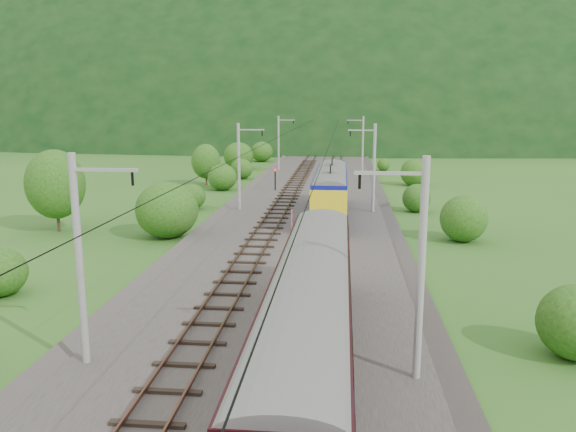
{
  "coord_description": "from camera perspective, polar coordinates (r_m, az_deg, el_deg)",
  "views": [
    {
      "loc": [
        3.44,
        -19.1,
        9.99
      ],
      "look_at": [
        -0.21,
        17.72,
        2.6
      ],
      "focal_mm": 35.0,
      "sensor_mm": 36.0,
      "label": 1
    }
  ],
  "objects": [
    {
      "name": "ground",
      "position": [
        21.83,
        -4.2,
        -15.97
      ],
      "size": [
        600.0,
        600.0,
        0.0
      ],
      "primitive_type": "plane",
      "color": "#245219",
      "rests_on": "ground"
    },
    {
      "name": "railbed",
      "position": [
        30.91,
        -1.03,
        -7.27
      ],
      "size": [
        14.0,
        220.0,
        0.3
      ],
      "primitive_type": "cube",
      "color": "#38332D",
      "rests_on": "ground"
    },
    {
      "name": "track_left",
      "position": [
        31.2,
        -5.45,
        -6.71
      ],
      "size": [
        2.4,
        220.0,
        0.27
      ],
      "color": "brown",
      "rests_on": "railbed"
    },
    {
      "name": "track_right",
      "position": [
        30.67,
        3.46,
        -7.01
      ],
      "size": [
        2.4,
        220.0,
        0.27
      ],
      "color": "brown",
      "rests_on": "railbed"
    },
    {
      "name": "catenary_left",
      "position": [
        52.28,
        -4.93,
        5.22
      ],
      "size": [
        2.54,
        192.28,
        8.0
      ],
      "color": "gray",
      "rests_on": "railbed"
    },
    {
      "name": "catenary_right",
      "position": [
        51.47,
        8.65,
        5.04
      ],
      "size": [
        2.54,
        192.28,
        8.0
      ],
      "color": "gray",
      "rests_on": "railbed"
    },
    {
      "name": "overhead_wires",
      "position": [
        29.45,
        -1.08,
        5.66
      ],
      "size": [
        4.83,
        198.0,
        0.03
      ],
      "color": "black",
      "rests_on": "ground"
    },
    {
      "name": "mountain_main",
      "position": [
        279.3,
        5.01,
        9.2
      ],
      "size": [
        504.0,
        360.0,
        244.0
      ],
      "primitive_type": "ellipsoid",
      "color": "black",
      "rests_on": "ground"
    },
    {
      "name": "mountain_ridge",
      "position": [
        342.29,
        -15.69,
        9.21
      ],
      "size": [
        336.0,
        280.0,
        132.0
      ],
      "primitive_type": "ellipsoid",
      "color": "black",
      "rests_on": "ground"
    },
    {
      "name": "hazard_post_near",
      "position": [
        44.18,
        0.42,
        -0.34
      ],
      "size": [
        0.17,
        0.17,
        1.56
      ],
      "primitive_type": "cylinder",
      "color": "red",
      "rests_on": "railbed"
    },
    {
      "name": "hazard_post_far",
      "position": [
        53.58,
        2.6,
        1.59
      ],
      "size": [
        0.14,
        0.14,
        1.35
      ],
      "primitive_type": "cylinder",
      "color": "red",
      "rests_on": "railbed"
    },
    {
      "name": "signal",
      "position": [
        64.25,
        -1.31,
        3.91
      ],
      "size": [
        0.27,
        0.27,
        2.45
      ],
      "color": "black",
      "rests_on": "railbed"
    },
    {
      "name": "vegetation_left",
      "position": [
        51.23,
        -13.27,
        2.29
      ],
      "size": [
        13.99,
        144.93,
        6.54
      ],
      "color": "#144312",
      "rests_on": "ground"
    },
    {
      "name": "vegetation_right",
      "position": [
        34.96,
        19.56,
        -3.68
      ],
      "size": [
        5.7,
        106.55,
        3.1
      ],
      "color": "#144312",
      "rests_on": "ground"
    }
  ]
}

